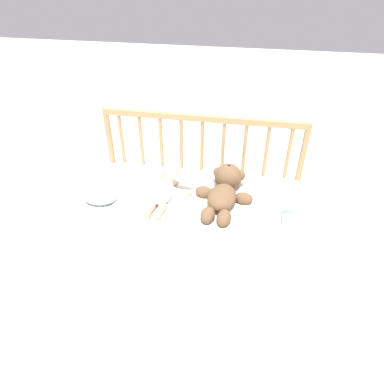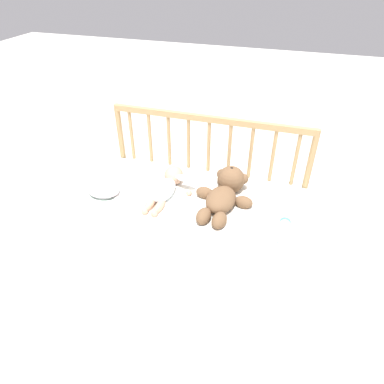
{
  "view_description": "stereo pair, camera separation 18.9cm",
  "coord_description": "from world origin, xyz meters",
  "px_view_note": "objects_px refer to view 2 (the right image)",
  "views": [
    {
      "loc": [
        0.28,
        -1.52,
        1.68
      ],
      "look_at": [
        0.0,
        -0.01,
        0.58
      ],
      "focal_mm": 32.0,
      "sensor_mm": 36.0,
      "label": 1
    },
    {
      "loc": [
        0.46,
        -1.47,
        1.68
      ],
      "look_at": [
        0.0,
        -0.01,
        0.58
      ],
      "focal_mm": 32.0,
      "sensor_mm": 36.0,
      "label": 2
    }
  ],
  "objects_px": {
    "baby": "(166,187)",
    "small_pillow": "(103,190)",
    "baby_bottle": "(284,229)",
    "teddy_bear": "(225,192)"
  },
  "relations": [
    {
      "from": "baby",
      "to": "small_pillow",
      "type": "distance_m",
      "value": 0.36
    },
    {
      "from": "baby_bottle",
      "to": "small_pillow",
      "type": "xyz_separation_m",
      "value": [
        -1.02,
        0.03,
        0.0
      ]
    },
    {
      "from": "baby",
      "to": "baby_bottle",
      "type": "height_order",
      "value": "baby"
    },
    {
      "from": "teddy_bear",
      "to": "baby",
      "type": "height_order",
      "value": "teddy_bear"
    },
    {
      "from": "baby",
      "to": "small_pillow",
      "type": "bearing_deg",
      "value": -161.43
    },
    {
      "from": "baby",
      "to": "small_pillow",
      "type": "xyz_separation_m",
      "value": [
        -0.34,
        -0.12,
        -0.02
      ]
    },
    {
      "from": "baby",
      "to": "teddy_bear",
      "type": "bearing_deg",
      "value": 4.68
    },
    {
      "from": "teddy_bear",
      "to": "baby",
      "type": "distance_m",
      "value": 0.34
    },
    {
      "from": "baby",
      "to": "baby_bottle",
      "type": "relative_size",
      "value": 2.32
    },
    {
      "from": "baby_bottle",
      "to": "small_pillow",
      "type": "bearing_deg",
      "value": 178.58
    }
  ]
}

